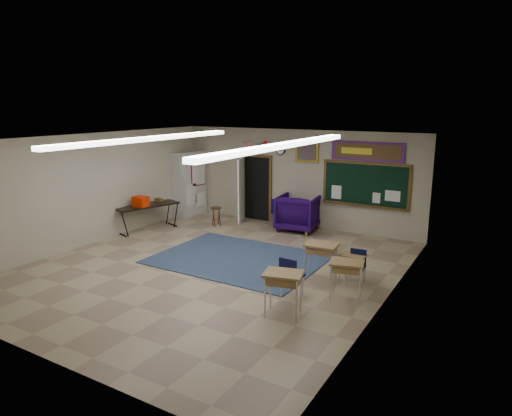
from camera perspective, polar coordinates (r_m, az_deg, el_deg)
The scene contains 25 objects.
floor at distance 10.87m, azimuth -5.42°, elevation -7.40°, with size 9.00×9.00×0.00m, color gray.
back_wall at distance 14.27m, azimuth 5.06°, elevation 3.73°, with size 8.00×0.04×3.00m, color #B1A990.
front_wall at distance 7.43m, azimuth -26.47°, elevation -6.21°, with size 8.00×0.04×3.00m, color #B1A990.
left_wall at distance 13.16m, azimuth -19.86°, elevation 2.24°, with size 0.04×9.00×3.00m, color #B1A990.
right_wall at distance 8.78m, azimuth 16.10°, elevation -2.54°, with size 0.04×9.00×3.00m, color #B1A990.
ceiling at distance 10.23m, azimuth -5.78°, elevation 8.57°, with size 8.00×9.00×0.04m, color white.
area_rug at distance 11.38m, azimuth -2.24°, elevation -6.35°, with size 4.00×3.00×0.02m, color #2E4057.
fluorescent_strips at distance 10.23m, azimuth -5.77°, elevation 8.24°, with size 3.86×6.00×0.10m, color white, non-canonical shape.
doorway at distance 14.91m, azimuth -0.44°, elevation 2.46°, with size 1.10×0.89×2.16m.
chalkboard at distance 13.46m, azimuth 13.49°, elevation 2.72°, with size 2.55×0.14×1.30m.
bulletin_board at distance 13.33m, azimuth 13.71°, elevation 6.89°, with size 2.10×0.05×0.55m.
framed_art_print at distance 13.98m, azimuth 6.38°, elevation 7.03°, with size 0.75×0.05×0.65m.
wall_clock at distance 14.37m, azimuth 3.08°, elevation 7.25°, with size 0.32×0.05×0.32m.
wall_flags at distance 14.74m, azimuth 0.07°, elevation 7.92°, with size 1.16×0.06×0.70m, color red, non-canonical shape.
storage_cabinet at distance 15.74m, azimuth -8.32°, elevation 3.02°, with size 0.59×1.25×2.20m.
wingback_armchair at distance 13.86m, azimuth 5.28°, elevation -0.59°, with size 1.16×1.19×1.08m, color #1A053A.
student_chair_reading at distance 14.31m, azimuth 2.73°, elevation -0.48°, with size 0.45×0.45×0.91m, color #080B33, non-canonical shape.
student_chair_desk_a at distance 9.15m, azimuth 4.54°, elevation -8.55°, with size 0.42×0.42×0.84m, color #080B33, non-canonical shape.
student_chair_desk_b at distance 9.91m, azimuth 12.39°, elevation -7.37°, with size 0.38×0.38×0.76m, color #080B33, non-canonical shape.
student_desk_front_left at distance 10.05m, azimuth 8.14°, elevation -6.42°, with size 0.72×0.57×0.82m.
student_desk_front_right at distance 10.05m, azimuth 12.00°, elevation -7.20°, with size 0.56×0.43×0.64m.
student_desk_back_left at distance 8.36m, azimuth 3.41°, elevation -10.37°, with size 0.79×0.67×0.82m.
student_desk_back_right at distance 9.18m, azimuth 11.21°, elevation -8.60°, with size 0.74×0.62×0.78m.
folding_table at distance 14.20m, azimuth -13.43°, elevation -1.02°, with size 1.20×2.02×1.09m.
wooden_stool at distance 14.40m, azimuth -4.98°, elevation -1.03°, with size 0.34×0.34×0.59m.
Camera 1 is at (6.01, -8.24, 3.76)m, focal length 32.00 mm.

